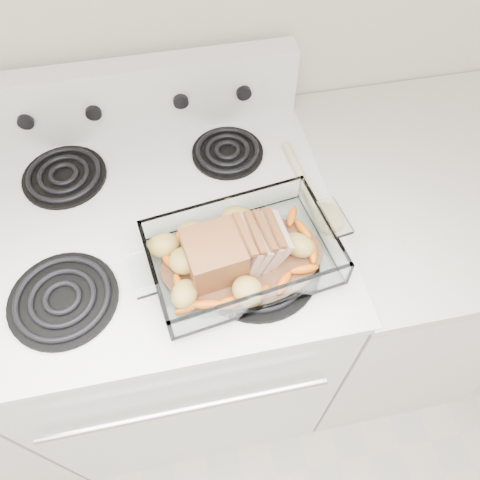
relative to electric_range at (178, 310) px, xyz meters
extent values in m
cube|color=white|center=(0.00, 0.00, -0.02)|extent=(0.76, 0.65, 0.92)
cube|color=black|center=(0.00, -0.32, -0.03)|extent=(0.65, 0.02, 0.55)
cylinder|color=silver|center=(0.00, -0.36, 0.26)|extent=(0.61, 0.02, 0.02)
cube|color=white|center=(0.00, 0.00, 0.44)|extent=(0.78, 0.67, 0.02)
cube|color=white|center=(0.00, 0.29, 0.54)|extent=(0.76, 0.06, 0.18)
cylinder|color=black|center=(-0.19, -0.16, 0.46)|extent=(0.21, 0.21, 0.01)
cylinder|color=black|center=(0.19, -0.16, 0.46)|extent=(0.25, 0.25, 0.01)
cylinder|color=black|center=(-0.19, 0.16, 0.46)|extent=(0.19, 0.19, 0.01)
cylinder|color=black|center=(0.19, 0.16, 0.46)|extent=(0.17, 0.17, 0.01)
cylinder|color=black|center=(-0.25, 0.26, 0.54)|extent=(0.04, 0.02, 0.04)
cylinder|color=black|center=(-0.10, 0.26, 0.54)|extent=(0.04, 0.02, 0.04)
cylinder|color=black|center=(0.10, 0.26, 0.54)|extent=(0.04, 0.02, 0.04)
cylinder|color=black|center=(0.25, 0.26, 0.54)|extent=(0.04, 0.02, 0.04)
cube|color=silver|center=(0.66, 0.00, -0.03)|extent=(0.55, 0.65, 0.90)
cube|color=silver|center=(0.66, 0.00, 0.43)|extent=(0.58, 0.68, 0.03)
cube|color=white|center=(0.16, -0.15, 0.47)|extent=(0.35, 0.23, 0.01)
cube|color=white|center=(0.16, -0.26, 0.50)|extent=(0.35, 0.01, 0.06)
cube|color=white|center=(0.16, -0.04, 0.50)|extent=(0.35, 0.01, 0.06)
cube|color=white|center=(-0.01, -0.15, 0.50)|extent=(0.01, 0.23, 0.06)
cube|color=white|center=(0.33, -0.15, 0.50)|extent=(0.01, 0.23, 0.06)
cylinder|color=brown|center=(0.16, -0.15, 0.47)|extent=(0.20, 0.20, 0.00)
cube|color=brown|center=(0.11, -0.15, 0.51)|extent=(0.11, 0.11, 0.09)
cube|color=#D8AA8C|center=(0.17, -0.15, 0.51)|extent=(0.04, 0.10, 0.08)
cube|color=#D8AA8C|center=(0.19, -0.15, 0.51)|extent=(0.04, 0.10, 0.08)
cube|color=#D8AA8C|center=(0.21, -0.15, 0.51)|extent=(0.05, 0.10, 0.07)
cube|color=#D8AA8C|center=(0.23, -0.15, 0.51)|extent=(0.05, 0.10, 0.07)
ellipsoid|color=#E4590E|center=(0.02, -0.22, 0.48)|extent=(0.05, 0.02, 0.02)
ellipsoid|color=#E4590E|center=(0.27, -0.22, 0.48)|extent=(0.05, 0.02, 0.02)
ellipsoid|color=#E4590E|center=(0.31, -0.13, 0.48)|extent=(0.05, 0.02, 0.02)
ellipsoid|color=#E4590E|center=(0.01, -0.11, 0.48)|extent=(0.05, 0.02, 0.02)
ellipsoid|color=#A98837|center=(0.01, -0.07, 0.49)|extent=(0.06, 0.05, 0.04)
ellipsoid|color=#A98837|center=(0.18, -0.06, 0.49)|extent=(0.06, 0.05, 0.04)
ellipsoid|color=#A98837|center=(0.28, -0.17, 0.49)|extent=(0.06, 0.05, 0.04)
cylinder|color=beige|center=(0.34, 0.05, 0.46)|extent=(0.04, 0.22, 0.02)
ellipsoid|color=beige|center=(0.37, -0.08, 0.46)|extent=(0.06, 0.08, 0.02)
camera|label=1|loc=(0.06, -0.63, 1.26)|focal=35.00mm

